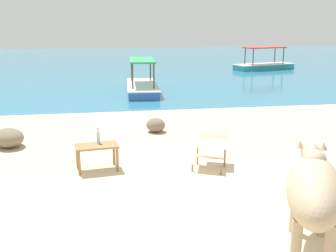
# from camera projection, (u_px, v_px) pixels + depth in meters

# --- Properties ---
(sand_beach) EXTENTS (18.00, 14.00, 0.04)m
(sand_beach) POSITION_uv_depth(u_px,v_px,m) (175.00, 214.00, 5.86)
(sand_beach) COLOR #CCB78E
(sand_beach) RESTS_ON ground
(water_surface) EXTENTS (60.00, 36.00, 0.03)m
(water_surface) POSITION_uv_depth(u_px,v_px,m) (113.00, 65.00, 26.90)
(water_surface) COLOR teal
(water_surface) RESTS_ON ground
(cow) EXTENTS (1.29, 2.04, 1.17)m
(cow) POSITION_uv_depth(u_px,v_px,m) (314.00, 189.00, 4.72)
(cow) COLOR tan
(cow) RESTS_ON sand_beach
(low_bench_table) EXTENTS (0.81, 0.54, 0.47)m
(low_bench_table) POSITION_uv_depth(u_px,v_px,m) (97.00, 149.00, 7.46)
(low_bench_table) COLOR olive
(low_bench_table) RESTS_ON sand_beach
(bottle) EXTENTS (0.07, 0.07, 0.30)m
(bottle) POSITION_uv_depth(u_px,v_px,m) (98.00, 137.00, 7.51)
(bottle) COLOR #A3C6D1
(bottle) RESTS_ON low_bench_table
(deck_chair_near) EXTENTS (0.82, 0.92, 0.68)m
(deck_chair_near) POSITION_uv_depth(u_px,v_px,m) (211.00, 147.00, 7.64)
(deck_chair_near) COLOR olive
(deck_chair_near) RESTS_ON sand_beach
(shore_rock_large) EXTENTS (0.59, 0.62, 0.35)m
(shore_rock_large) POSITION_uv_depth(u_px,v_px,m) (156.00, 125.00, 10.15)
(shore_rock_large) COLOR #756651
(shore_rock_large) RESTS_ON sand_beach
(shore_rock_medium) EXTENTS (0.92, 0.99, 0.41)m
(shore_rock_medium) POSITION_uv_depth(u_px,v_px,m) (8.00, 138.00, 8.91)
(shore_rock_medium) COLOR #756651
(shore_rock_medium) RESTS_ON sand_beach
(boat_teal) EXTENTS (3.85, 2.10, 1.29)m
(boat_teal) POSITION_uv_depth(u_px,v_px,m) (264.00, 65.00, 24.04)
(boat_teal) COLOR teal
(boat_teal) RESTS_ON water_surface
(boat_blue) EXTENTS (1.40, 3.74, 1.29)m
(boat_blue) POSITION_uv_depth(u_px,v_px,m) (142.00, 85.00, 16.02)
(boat_blue) COLOR #3866B7
(boat_blue) RESTS_ON water_surface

